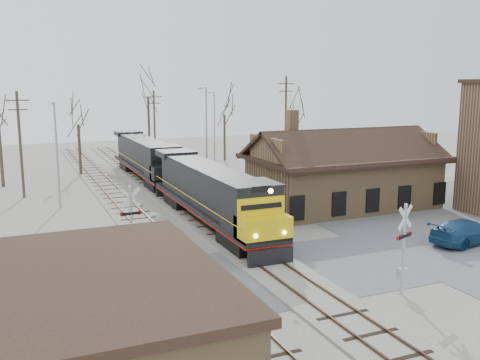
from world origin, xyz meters
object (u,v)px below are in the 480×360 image
object	(u,v)px
locomotive_trailing	(146,158)
parked_car	(467,232)
depot	(343,177)
locomotive_lead	(213,195)

from	to	relation	value
locomotive_trailing	parked_car	xyz separation A→B (m)	(13.33, -30.11, -1.51)
depot	locomotive_trailing	distance (m)	21.77
locomotive_lead	locomotive_trailing	bearing A→B (deg)	90.00
parked_car	locomotive_trailing	bearing A→B (deg)	16.39
locomotive_trailing	depot	bearing A→B (deg)	-56.59
depot	locomotive_lead	xyz separation A→B (m)	(-11.99, -1.75, -0.12)
parked_car	locomotive_lead	bearing A→B (deg)	45.12
depot	locomotive_lead	distance (m)	12.12
locomotive_lead	locomotive_trailing	distance (m)	19.92
depot	locomotive_lead	world-z (taller)	depot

